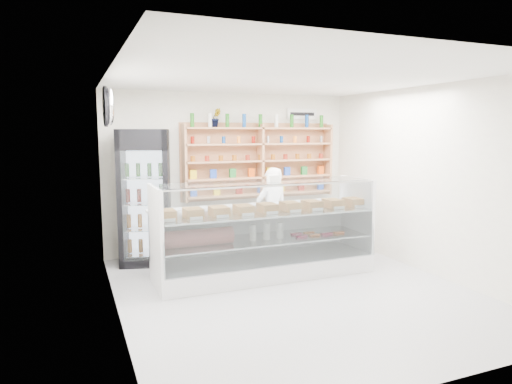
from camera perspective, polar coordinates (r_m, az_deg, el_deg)
name	(u,v)px	position (r m, az deg, el deg)	size (l,w,h in m)	color
room	(295,187)	(5.94, 4.87, 0.59)	(5.00, 5.00, 5.00)	#9B9B9F
display_counter	(265,250)	(6.80, 1.07, -7.28)	(3.23, 0.96, 1.40)	white
shop_worker	(272,214)	(7.49, 1.98, -2.81)	(0.56, 0.37, 1.54)	white
drinks_cooler	(145,197)	(7.54, -13.68, -0.57)	(0.94, 0.92, 2.16)	black
wall_shelving	(260,161)	(8.25, 0.56, 3.90)	(2.84, 0.28, 1.33)	tan
potted_plant	(216,118)	(7.95, -5.04, 9.23)	(0.18, 0.14, 0.32)	#1E6626
security_mirror	(109,107)	(6.48, -17.88, 10.13)	(0.15, 0.50, 0.50)	silver
wall_sign	(302,114)	(8.75, 5.75, 9.67)	(0.62, 0.03, 0.20)	white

